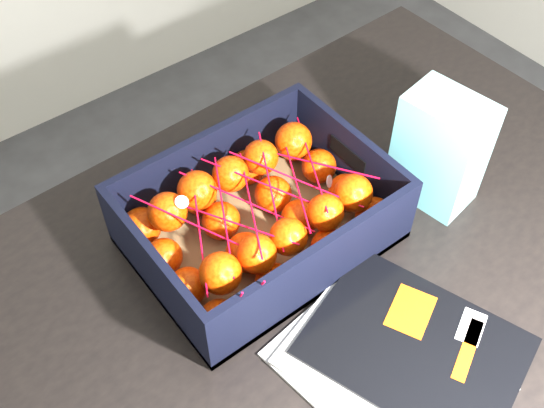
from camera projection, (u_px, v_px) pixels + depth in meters
table at (318, 297)px, 1.07m from camera, size 1.22×0.84×0.75m
magazine_stack at (400, 360)px, 0.88m from camera, size 0.32×0.33×0.02m
produce_crate at (260, 222)px, 0.99m from camera, size 0.38×0.28×0.13m
clementine_heap at (259, 213)px, 0.98m from camera, size 0.35×0.26×0.11m
mesh_net at (258, 203)px, 0.94m from camera, size 0.31×0.25×0.09m
retail_carton at (440, 150)px, 1.01m from camera, size 0.11×0.14×0.19m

